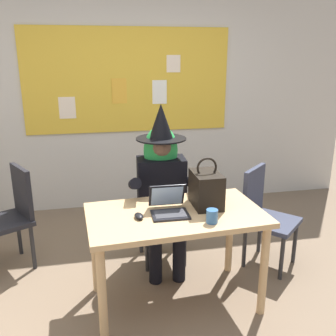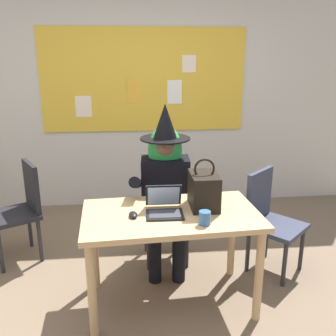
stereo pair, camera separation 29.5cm
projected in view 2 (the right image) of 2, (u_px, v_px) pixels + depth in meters
name	position (u px, v px, depth m)	size (l,w,h in m)	color
ground_plane	(157.00, 304.00, 2.90)	(24.00, 24.00, 0.00)	#75604C
wall_back_bulletin	(144.00, 97.00, 4.53)	(5.68, 2.28, 2.66)	beige
desk_main	(171.00, 225.00, 2.75)	(1.32, 0.79, 0.75)	tan
chair_at_desk	(164.00, 205.00, 3.48)	(0.43, 0.43, 0.91)	black
person_costumed	(165.00, 180.00, 3.28)	(0.62, 0.69, 1.45)	black
laptop	(164.00, 207.00, 2.71)	(0.27, 0.28, 0.20)	black
computer_mouse	(133.00, 215.00, 2.65)	(0.06, 0.10, 0.03)	black
handbag	(204.00, 190.00, 2.79)	(0.20, 0.30, 0.38)	black
coffee_mug	(205.00, 218.00, 2.52)	(0.08, 0.08, 0.10)	#336099
chair_spare_by_window	(21.00, 206.00, 3.44)	(0.57, 0.57, 0.91)	black
chair_extra_corner	(269.00, 216.00, 3.27)	(0.59, 0.59, 0.89)	#2D3347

